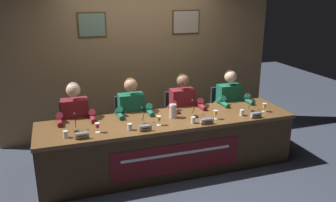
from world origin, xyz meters
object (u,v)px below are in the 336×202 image
at_px(juice_glass_far_right, 264,106).
at_px(water_cup_center_right, 193,120).
at_px(juice_glass_center_left, 159,119).
at_px(water_cup_center_left, 130,127).
at_px(conference_table, 171,137).
at_px(water_cup_far_left, 66,135).
at_px(microphone_center_right, 195,111).
at_px(microphone_far_right, 252,107).
at_px(chair_far_right, 224,115).
at_px(microphone_center_left, 144,119).
at_px(water_cup_far_right, 242,113).
at_px(panelist_center_left, 133,114).
at_px(nameplate_center_right, 207,121).
at_px(nameplate_far_right, 256,115).
at_px(panelist_far_right, 231,103).
at_px(panelist_center_right, 184,108).
at_px(microphone_far_left, 76,126).
at_px(nameplate_center_left, 145,128).
at_px(panelist_far_left, 76,120).
at_px(chair_center_left, 130,127).
at_px(juice_glass_center_right, 215,113).
at_px(water_pitcher_central, 173,111).
at_px(juice_glass_far_left, 97,126).
at_px(chair_center_right, 179,121).
at_px(nameplate_far_left, 82,135).
at_px(chair_far_left, 77,133).

bearing_deg(juice_glass_far_right, water_cup_center_right, -175.28).
height_order(juice_glass_center_left, water_cup_center_left, juice_glass_center_left).
relative_size(conference_table, water_cup_far_left, 40.64).
distance_m(water_cup_center_right, microphone_center_right, 0.26).
bearing_deg(microphone_far_right, chair_far_right, 93.58).
height_order(microphone_center_left, juice_glass_far_right, microphone_center_left).
xyz_separation_m(water_cup_center_left, water_cup_far_right, (1.58, 0.02, 0.00)).
relative_size(panelist_center_left, chair_far_right, 1.37).
height_order(nameplate_center_right, nameplate_far_right, same).
bearing_deg(panelist_far_right, panelist_center_right, 180.00).
height_order(conference_table, juice_glass_far_right, juice_glass_far_right).
bearing_deg(water_cup_center_right, juice_glass_far_right, 4.72).
bearing_deg(microphone_far_left, water_cup_center_left, -15.08).
height_order(microphone_center_left, water_cup_far_right, microphone_center_left).
relative_size(nameplate_center_left, water_cup_far_right, 1.86).
bearing_deg(microphone_center_right, nameplate_center_right, -82.66).
distance_m(water_cup_center_right, chair_far_right, 1.32).
bearing_deg(microphone_far_right, panelist_center_left, 162.19).
distance_m(panelist_far_left, panelist_center_right, 1.58).
xyz_separation_m(chair_center_left, microphone_center_left, (0.03, -0.72, 0.38)).
relative_size(microphone_far_left, microphone_center_right, 1.00).
distance_m(juice_glass_center_right, microphone_center_right, 0.29).
bearing_deg(juice_glass_center_left, microphone_center_right, 15.50).
distance_m(chair_center_left, microphone_center_right, 1.08).
bearing_deg(microphone_center_right, panelist_center_left, 149.76).
bearing_deg(nameplate_far_right, microphone_far_right, 72.16).
distance_m(nameplate_center_left, water_pitcher_central, 0.58).
distance_m(juice_glass_center_left, microphone_center_left, 0.19).
xyz_separation_m(panelist_far_left, microphone_far_left, (-0.03, -0.48, 0.10)).
bearing_deg(microphone_far_right, water_cup_center_right, -170.64).
bearing_deg(water_cup_center_left, juice_glass_far_left, 172.55).
bearing_deg(nameplate_center_right, water_cup_center_left, 173.50).
bearing_deg(juice_glass_far_right, chair_far_right, 104.79).
xyz_separation_m(chair_center_left, microphone_far_right, (1.62, -0.72, 0.38)).
bearing_deg(panelist_far_right, juice_glass_far_right, -70.54).
bearing_deg(juice_glass_center_left, microphone_center_left, 153.70).
bearing_deg(water_pitcher_central, juice_glass_center_left, -142.44).
height_order(water_cup_center_left, water_cup_center_right, same).
height_order(panelist_center_left, nameplate_center_left, panelist_center_left).
xyz_separation_m(conference_table, juice_glass_far_left, (-0.97, -0.07, 0.31)).
height_order(panelist_center_left, chair_center_right, panelist_center_left).
distance_m(panelist_far_left, water_cup_far_left, 0.66).
distance_m(nameplate_far_left, water_cup_far_left, 0.20).
height_order(chair_far_right, panelist_far_right, panelist_far_right).
relative_size(water_cup_center_left, water_cup_far_right, 1.00).
height_order(microphone_far_left, chair_far_right, microphone_far_left).
relative_size(water_cup_far_left, panelist_center_left, 0.07).
xyz_separation_m(nameplate_far_left, chair_center_right, (1.56, 0.92, -0.34)).
xyz_separation_m(panelist_center_left, nameplate_center_left, (-0.01, -0.73, 0.07)).
bearing_deg(chair_far_right, chair_far_left, 180.00).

